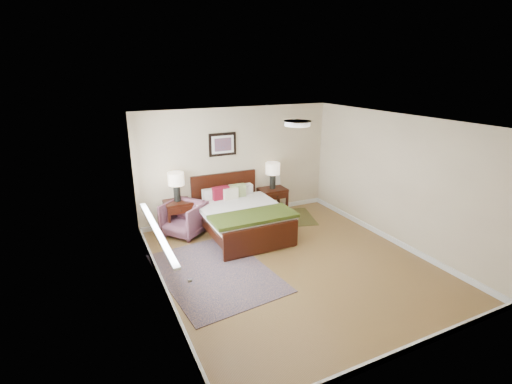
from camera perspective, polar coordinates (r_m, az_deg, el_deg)
floor at (r=6.72m, az=5.62°, el=-10.82°), size 5.00×5.00×0.00m
back_wall at (r=8.35m, az=-2.97°, el=4.39°), size 4.50×0.04×2.50m
front_wall at (r=4.46m, az=23.14°, el=-10.20°), size 4.50×0.04×2.50m
left_wall at (r=5.45m, az=-14.75°, el=-4.02°), size 0.04×5.00×2.50m
right_wall at (r=7.59m, az=20.68°, el=1.75°), size 0.04×5.00×2.50m
ceiling at (r=5.92m, az=6.39°, el=10.81°), size 4.50×5.00×0.02m
window at (r=6.06m, az=-15.67°, el=-0.52°), size 0.11×2.72×1.32m
door at (r=4.01m, az=-9.10°, el=-15.16°), size 0.06×1.00×2.18m
ceil_fixture at (r=5.92m, az=6.37°, el=10.48°), size 0.44×0.44×0.08m
bed at (r=7.60m, az=-2.41°, el=-3.05°), size 1.64×1.97×1.06m
wall_art at (r=8.10m, az=-5.16°, el=7.30°), size 0.62×0.05×0.50m
nightstand_left at (r=7.91m, az=-11.88°, el=-2.28°), size 0.55×0.49×0.65m
nightstand_right at (r=8.71m, az=2.58°, el=-0.95°), size 0.62×0.47×0.62m
lamp_left at (r=7.76m, az=-12.19°, el=1.59°), size 0.33×0.33×0.61m
lamp_right at (r=8.53m, az=2.60°, el=3.26°), size 0.33×0.33×0.61m
armchair at (r=7.76m, az=-11.00°, el=-4.05°), size 1.07×1.07×0.70m
rug_persian at (r=6.44m, az=-6.34°, el=-12.16°), size 1.92×2.54×0.01m
rug_navy at (r=8.67m, az=6.31°, el=-3.83°), size 0.98×1.22×0.01m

